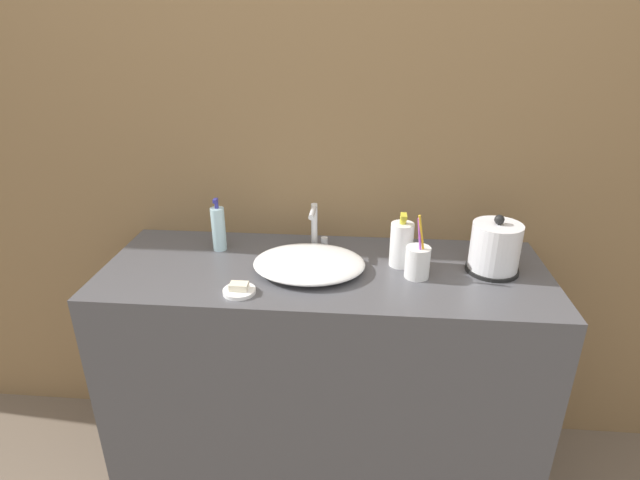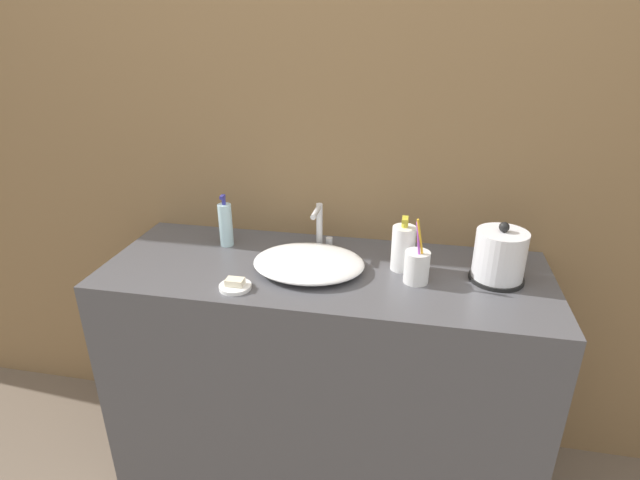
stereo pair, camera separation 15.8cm
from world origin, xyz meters
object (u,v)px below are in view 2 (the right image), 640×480
(electric_kettle, at_px, (499,258))
(toothbrush_cup, at_px, (417,267))
(lotion_bottle, at_px, (403,248))
(faucet, at_px, (320,225))
(shampoo_bottle, at_px, (226,224))

(electric_kettle, relative_size, toothbrush_cup, 0.90)
(electric_kettle, bearing_deg, lotion_bottle, 176.24)
(toothbrush_cup, bearing_deg, lotion_bottle, 119.91)
(faucet, bearing_deg, shampoo_bottle, -174.88)
(lotion_bottle, height_order, shampoo_bottle, shampoo_bottle)
(toothbrush_cup, bearing_deg, faucet, 151.90)
(toothbrush_cup, bearing_deg, electric_kettle, 13.93)
(faucet, xyz_separation_m, electric_kettle, (0.58, -0.12, -0.01))
(lotion_bottle, distance_m, shampoo_bottle, 0.63)
(electric_kettle, xyz_separation_m, toothbrush_cup, (-0.24, -0.06, -0.02))
(shampoo_bottle, bearing_deg, lotion_bottle, -6.30)
(toothbrush_cup, distance_m, lotion_bottle, 0.09)
(faucet, relative_size, shampoo_bottle, 0.86)
(electric_kettle, relative_size, lotion_bottle, 1.06)
(toothbrush_cup, xyz_separation_m, shampoo_bottle, (-0.67, 0.15, 0.03))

